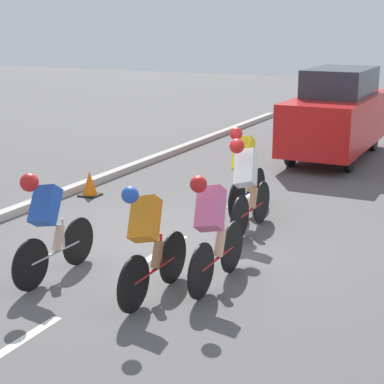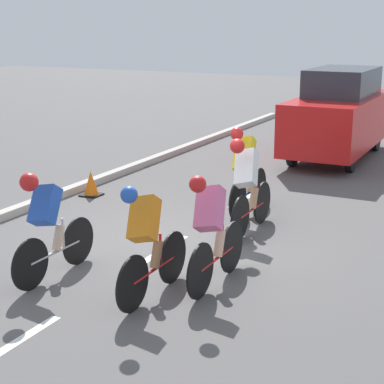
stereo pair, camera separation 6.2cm
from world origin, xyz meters
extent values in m
plane|color=#565454|center=(0.00, 0.00, 0.00)|extent=(60.00, 60.00, 0.00)
cube|color=white|center=(0.00, 3.55, 0.00)|extent=(0.12, 1.40, 0.01)
cube|color=white|center=(0.00, 0.35, 0.00)|extent=(0.12, 1.40, 0.01)
cube|color=white|center=(0.00, -2.85, 0.00)|extent=(0.12, 1.40, 0.01)
cylinder|color=black|center=(-0.83, -1.57, 0.35)|extent=(0.03, 0.70, 0.70)
cylinder|color=black|center=(-0.83, -0.61, 0.35)|extent=(0.03, 0.70, 0.70)
cylinder|color=red|center=(-0.83, -1.09, 0.35)|extent=(0.04, 0.96, 0.04)
cylinder|color=red|center=(-0.83, -1.26, 0.56)|extent=(0.04, 0.04, 0.42)
cylinder|color=green|center=(-0.83, -1.14, 0.45)|extent=(0.07, 0.07, 0.16)
cylinder|color=tan|center=(-0.83, -1.16, 0.53)|extent=(0.12, 0.23, 0.36)
cube|color=white|center=(-0.76, -0.99, 1.05)|extent=(0.45, 0.50, 0.65)
sphere|color=red|center=(-0.69, -0.77, 1.44)|extent=(0.23, 0.23, 0.23)
cylinder|color=black|center=(0.78, 1.36, 0.34)|extent=(0.03, 0.67, 0.67)
cylinder|color=black|center=(0.78, 2.36, 0.34)|extent=(0.03, 0.67, 0.67)
cylinder|color=#B7B7BC|center=(0.78, 1.86, 0.34)|extent=(0.04, 1.00, 0.04)
cylinder|color=#B7B7BC|center=(0.78, 1.68, 0.55)|extent=(0.04, 0.04, 0.42)
cylinder|color=green|center=(0.78, 1.81, 0.44)|extent=(0.07, 0.07, 0.16)
cylinder|color=beige|center=(0.78, 1.78, 0.52)|extent=(0.12, 0.23, 0.36)
cube|color=blue|center=(0.82, 1.96, 1.00)|extent=(0.41, 0.45, 0.57)
sphere|color=red|center=(0.87, 2.18, 1.35)|extent=(0.24, 0.24, 0.24)
cylinder|color=black|center=(-0.70, 1.34, 0.34)|extent=(0.03, 0.69, 0.69)
cylinder|color=black|center=(-0.70, 2.31, 0.34)|extent=(0.03, 0.69, 0.69)
cylinder|color=red|center=(-0.70, 1.83, 0.34)|extent=(0.04, 0.97, 0.04)
cylinder|color=red|center=(-0.70, 1.66, 0.55)|extent=(0.04, 0.04, 0.42)
cylinder|color=green|center=(-0.70, 1.78, 0.44)|extent=(0.07, 0.07, 0.16)
cylinder|color=#9E704C|center=(-0.70, 1.76, 0.52)|extent=(0.12, 0.23, 0.36)
cube|color=orange|center=(-0.64, 1.93, 1.02)|extent=(0.44, 0.46, 0.60)
sphere|color=blue|center=(-0.58, 2.15, 1.36)|extent=(0.20, 0.20, 0.20)
cylinder|color=black|center=(-1.24, 0.67, 0.35)|extent=(0.03, 0.70, 0.70)
cylinder|color=black|center=(-1.24, 1.63, 0.35)|extent=(0.03, 0.70, 0.70)
cylinder|color=red|center=(-1.24, 1.15, 0.35)|extent=(0.04, 0.96, 0.04)
cylinder|color=red|center=(-1.24, 0.98, 0.56)|extent=(0.04, 0.04, 0.42)
cylinder|color=white|center=(-1.24, 1.10, 0.45)|extent=(0.07, 0.07, 0.16)
cylinder|color=beige|center=(-1.24, 1.07, 0.53)|extent=(0.12, 0.23, 0.36)
cube|color=pink|center=(-1.18, 1.25, 1.04)|extent=(0.43, 0.47, 0.61)
sphere|color=red|center=(-1.12, 1.47, 1.39)|extent=(0.21, 0.21, 0.21)
cylinder|color=black|center=(-0.40, -2.51, 0.35)|extent=(0.03, 0.71, 0.71)
cylinder|color=black|center=(-0.40, -1.53, 0.35)|extent=(0.03, 0.71, 0.71)
cylinder|color=navy|center=(-0.40, -2.02, 0.35)|extent=(0.04, 0.98, 0.04)
cylinder|color=navy|center=(-0.40, -2.19, 0.56)|extent=(0.04, 0.04, 0.42)
cylinder|color=yellow|center=(-0.40, -2.07, 0.45)|extent=(0.07, 0.07, 0.16)
cylinder|color=#DBAD84|center=(-0.40, -2.09, 0.53)|extent=(0.12, 0.23, 0.36)
cube|color=yellow|center=(-0.35, -1.92, 1.07)|extent=(0.42, 0.50, 0.65)
sphere|color=red|center=(-0.30, -1.70, 1.46)|extent=(0.22, 0.22, 0.22)
cylinder|color=black|center=(-1.28, -6.00, 0.32)|extent=(0.14, 0.64, 0.64)
cylinder|color=black|center=(0.08, -6.00, 0.32)|extent=(0.14, 0.64, 0.64)
cylinder|color=black|center=(-1.28, -8.75, 0.32)|extent=(0.14, 0.64, 0.64)
cylinder|color=black|center=(0.08, -8.75, 0.32)|extent=(0.14, 0.64, 0.64)
cube|color=red|center=(-0.60, -7.37, 0.92)|extent=(1.70, 4.44, 1.20)
cube|color=#2D333D|center=(-0.60, -7.60, 1.85)|extent=(1.39, 2.44, 0.66)
cube|color=black|center=(2.75, -1.70, 0.01)|extent=(0.36, 0.36, 0.03)
cone|color=orange|center=(2.75, -1.70, 0.26)|extent=(0.28, 0.28, 0.46)
camera|label=1|loc=(-4.37, 8.19, 3.29)|focal=60.00mm
camera|label=2|loc=(-4.43, 8.16, 3.29)|focal=60.00mm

